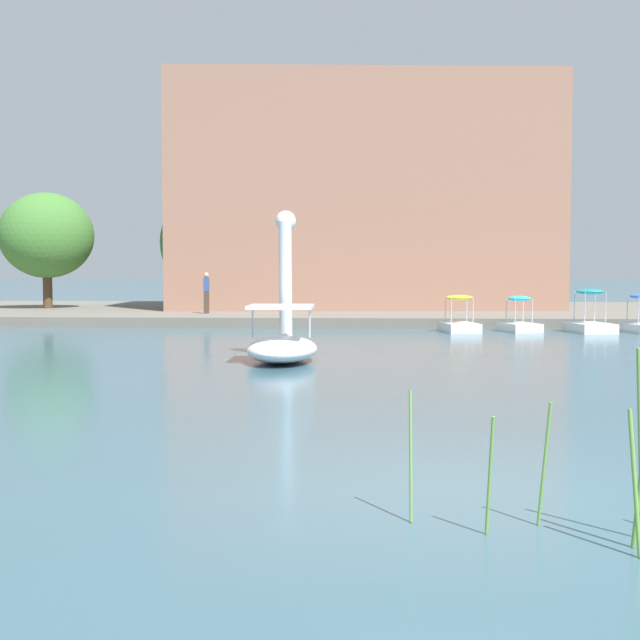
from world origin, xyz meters
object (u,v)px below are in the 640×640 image
parked_van (500,288)px  tree_willow_near_path (227,243)px  swan_boat (283,336)px  pedal_boat_cyan (519,321)px  pedal_boat_yellow (459,321)px  pedal_boat_teal (590,320)px  tree_sapling_by_fence (47,236)px  person_on_path (206,292)px

parked_van → tree_willow_near_path: bearing=-178.9°
swan_boat → pedal_boat_cyan: 12.94m
pedal_boat_yellow → parked_van: size_ratio=0.40×
pedal_boat_teal → tree_sapling_by_fence: bearing=157.5°
swan_boat → person_on_path: size_ratio=2.11×
pedal_boat_teal → person_on_path: bearing=161.7°
pedal_boat_yellow → person_on_path: 11.29m
parked_van → pedal_boat_cyan: bearing=-94.8°
pedal_boat_yellow → person_on_path: bearing=154.3°
pedal_boat_teal → parked_van: 10.49m
swan_boat → person_on_path: swan_boat is taller
pedal_boat_teal → tree_willow_near_path: 18.12m
pedal_boat_yellow → pedal_boat_teal: pedal_boat_teal is taller
pedal_boat_yellow → pedal_boat_cyan: bearing=7.7°
pedal_boat_yellow → pedal_boat_teal: bearing=-0.0°
pedal_boat_teal → tree_willow_near_path: size_ratio=0.30×
swan_boat → parked_van: swan_boat is taller
tree_sapling_by_fence → parked_van: size_ratio=1.13×
swan_boat → tree_sapling_by_fence: tree_sapling_by_fence is taller
pedal_boat_cyan → parked_van: bearing=85.2°
pedal_boat_yellow → tree_sapling_by_fence: bearing=152.8°
swan_boat → pedal_boat_yellow: 11.55m
tree_willow_near_path → parked_van: (13.15, 0.25, -2.17)m
tree_willow_near_path → tree_sapling_by_fence: bearing=-177.9°
pedal_boat_teal → swan_boat: bearing=-134.0°
swan_boat → tree_willow_near_path: bearing=103.4°
pedal_boat_yellow → person_on_path: size_ratio=1.18×
pedal_boat_teal → tree_willow_near_path: tree_willow_near_path is taller
parked_van → tree_sapling_by_fence: bearing=-178.5°
pedal_boat_teal → tree_sapling_by_fence: (-23.57, 9.75, 3.52)m
person_on_path → parked_van: bearing=22.5°
swan_boat → tree_willow_near_path: tree_willow_near_path is taller
pedal_boat_cyan → swan_boat: bearing=-125.3°
person_on_path → parked_van: size_ratio=0.34×
pedal_boat_teal → parked_van: parked_van is taller
person_on_path → parked_van: 14.25m
tree_willow_near_path → parked_van: tree_willow_near_path is taller
tree_willow_near_path → tree_sapling_by_fence: tree_willow_near_path is taller
pedal_boat_cyan → pedal_boat_yellow: bearing=-172.3°
swan_boat → pedal_boat_yellow: (5.29, 10.26, -0.21)m
tree_willow_near_path → tree_sapling_by_fence: (-8.84, -0.32, 0.35)m
tree_sapling_by_fence → parked_van: 22.14m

